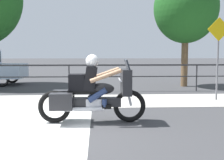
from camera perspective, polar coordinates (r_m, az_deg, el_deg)
The scene contains 7 objects.
ground_plane at distance 5.87m, azimuth -13.99°, elevation -10.01°, with size 120.00×120.00×0.00m, color #38383A.
sidewalk_band at distance 9.15m, azimuth -9.95°, elevation -4.21°, with size 44.00×2.40×0.01m, color #B7B2A8.
crosswalk_band at distance 5.80m, azimuth -19.40°, elevation -10.32°, with size 2.92×6.00×0.01m, color silver.
fence_railing at distance 11.12m, azimuth -8.73°, elevation 1.97°, with size 36.00×0.05×1.08m.
motorcycle at distance 6.24m, azimuth -4.14°, elevation -2.52°, with size 2.40×0.76×1.52m.
street_sign at distance 9.70m, azimuth 20.77°, elevation 6.08°, with size 0.76×0.06×2.67m.
tree_behind_sign at distance 13.30m, azimuth 14.78°, elevation 13.92°, with size 2.85×2.85×5.09m.
Camera 1 is at (1.11, -5.54, 1.58)m, focal length 45.00 mm.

